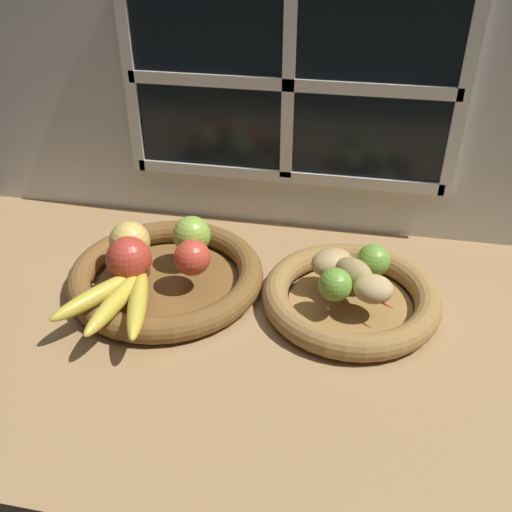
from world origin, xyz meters
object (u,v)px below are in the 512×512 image
potato_small (373,289)px  chili_pepper (360,291)px  banana_bunch_front (119,298)px  lime_near (335,285)px  apple_green_back (192,235)px  apple_red_front (129,259)px  apple_red_right (192,258)px  fruit_bowl_left (166,276)px  apple_golden_left (130,241)px  lime_far (373,260)px  potato_large (353,273)px  potato_oblong (332,262)px  fruit_bowl_right (351,297)px

potato_small → chili_pepper: (-1.99, 0.48, -1.11)cm
banana_bunch_front → lime_near: 35.62cm
apple_green_back → apple_red_front: apple_red_front is taller
lime_near → apple_red_right: bearing=174.0°
apple_red_front → banana_bunch_front: bearing=-82.3°
apple_green_back → potato_small: size_ratio=1.08×
apple_red_front → potato_small: size_ratio=1.20×
fruit_bowl_left → apple_green_back: 8.90cm
apple_golden_left → lime_far: size_ratio=1.28×
lime_far → chili_pepper: 7.59cm
potato_small → chili_pepper: 2.33cm
banana_bunch_front → potato_large: potato_large is taller
potato_large → potato_oblong: bearing=142.1°
fruit_bowl_right → lime_near: size_ratio=5.52×
fruit_bowl_right → potato_small: potato_small is taller
apple_red_right → chili_pepper: apple_red_right is taller
apple_golden_left → lime_near: 38.09cm
banana_bunch_front → fruit_bowl_left: bearing=75.1°
apple_red_right → potato_oblong: size_ratio=0.84×
fruit_bowl_left → banana_bunch_front: size_ratio=1.83×
apple_green_back → potato_large: (30.21, -5.45, -0.96)cm
chili_pepper → lime_near: bearing=-129.9°
potato_oblong → potato_small: bearing=-41.4°
fruit_bowl_left → potato_small: 37.77cm
apple_golden_left → lime_near: (37.76, -4.91, -0.93)cm
apple_green_back → apple_red_right: (2.14, -6.97, -0.30)cm
apple_red_right → apple_golden_left: bearing=169.8°
potato_oblong → apple_green_back: bearing=174.7°
banana_bunch_front → lime_far: lime_far is taller
potato_large → lime_far: bearing=52.1°
apple_red_right → banana_bunch_front: size_ratio=0.33×
apple_green_back → apple_red_right: bearing=-72.9°
potato_large → fruit_bowl_left: bearing=180.0°
fruit_bowl_right → apple_golden_left: (-40.55, 0.72, 6.21)cm
apple_red_right → potato_small: (31.53, -1.93, -0.98)cm
apple_golden_left → chili_pepper: size_ratio=0.55×
fruit_bowl_left → lime_near: bearing=-7.7°
potato_large → lime_far: lime_far is taller
fruit_bowl_right → lime_far: bearing=52.1°
apple_red_right → chili_pepper: (29.53, -1.45, -2.08)cm
fruit_bowl_left → apple_red_front: bearing=-131.9°
fruit_bowl_right → chili_pepper: size_ratio=2.30×
fruit_bowl_left → apple_green_back: (3.64, 5.45, 6.02)cm
apple_red_front → lime_far: size_ratio=1.35×
fruit_bowl_left → banana_bunch_front: (-3.45, -12.94, 3.98)cm
banana_bunch_front → chili_pepper: (38.76, 9.96, -0.34)cm
apple_red_front → potato_oblong: size_ratio=1.02×
potato_large → potato_small: 4.90cm
apple_golden_left → chili_pepper: apple_golden_left is taller
potato_small → lime_far: (-0.20, 7.65, 0.65)cm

